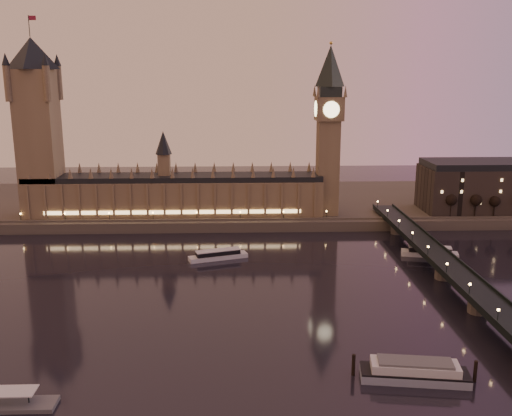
{
  "coord_description": "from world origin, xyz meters",
  "views": [
    {
      "loc": [
        -1.95,
        -224.07,
        91.17
      ],
      "look_at": [
        6.99,
        35.0,
        30.23
      ],
      "focal_mm": 40.0,
      "sensor_mm": 36.0,
      "label": 1
    }
  ],
  "objects": [
    {
      "name": "westminster_bridge",
      "position": [
        91.61,
        0.0,
        5.52
      ],
      "size": [
        13.2,
        260.0,
        15.3
      ],
      "color": "black",
      "rests_on": "ground"
    },
    {
      "name": "far_embankment",
      "position": [
        30.0,
        165.0,
        3.0
      ],
      "size": [
        560.0,
        130.0,
        6.0
      ],
      "primitive_type": "cube",
      "color": "#423D35",
      "rests_on": "ground"
    },
    {
      "name": "cruise_boat_a",
      "position": [
        -11.63,
        51.39,
        2.11
      ],
      "size": [
        30.44,
        15.45,
        4.79
      ],
      "rotation": [
        0.0,
        0.0,
        0.32
      ],
      "color": "silver",
      "rests_on": "ground"
    },
    {
      "name": "palace_of_westminster",
      "position": [
        -40.12,
        120.99,
        21.71
      ],
      "size": [
        180.0,
        26.62,
        52.0
      ],
      "color": "brown",
      "rests_on": "ground"
    },
    {
      "name": "big_ben",
      "position": [
        53.99,
        120.99,
        63.95
      ],
      "size": [
        17.68,
        17.68,
        104.0
      ],
      "color": "brown",
      "rests_on": "ground"
    },
    {
      "name": "bare_tree_0",
      "position": [
        127.03,
        109.0,
        15.31
      ],
      "size": [
        6.13,
        6.13,
        12.47
      ],
      "color": "black",
      "rests_on": "ground"
    },
    {
      "name": "bare_tree_2",
      "position": [
        155.32,
        109.0,
        15.31
      ],
      "size": [
        6.13,
        6.13,
        12.47
      ],
      "color": "black",
      "rests_on": "ground"
    },
    {
      "name": "victoria_tower",
      "position": [
        -120.0,
        121.0,
        65.79
      ],
      "size": [
        31.68,
        31.68,
        118.0
      ],
      "color": "brown",
      "rests_on": "ground"
    },
    {
      "name": "moored_barge",
      "position": [
        51.85,
        -68.22,
        2.91
      ],
      "size": [
        37.22,
        13.71,
        6.89
      ],
      "rotation": [
        0.0,
        0.0,
        -0.15
      ],
      "color": "#8995AE",
      "rests_on": "ground"
    },
    {
      "name": "ground",
      "position": [
        0.0,
        0.0,
        0.0
      ],
      "size": [
        700.0,
        700.0,
        0.0
      ],
      "primitive_type": "plane",
      "color": "black",
      "rests_on": "ground"
    },
    {
      "name": "bare_tree_1",
      "position": [
        141.17,
        109.0,
        15.31
      ],
      "size": [
        6.13,
        6.13,
        12.47
      ],
      "color": "black",
      "rests_on": "ground"
    },
    {
      "name": "cruise_boat_b",
      "position": [
        96.93,
        52.37,
        2.29
      ],
      "size": [
        29.0,
        13.29,
        5.19
      ],
      "rotation": [
        0.0,
        0.0,
        -0.23
      ],
      "color": "silver",
      "rests_on": "ground"
    }
  ]
}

